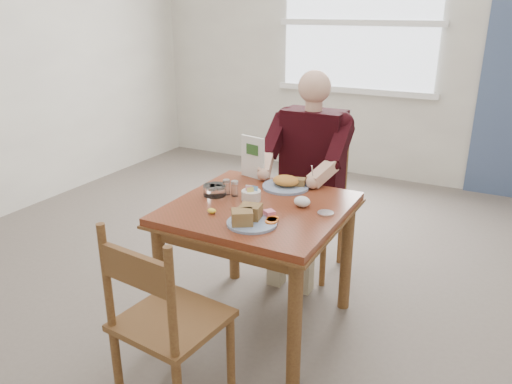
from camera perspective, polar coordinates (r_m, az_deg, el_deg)
The scene contains 16 objects.
floor at distance 3.06m, azimuth 0.32°, elevation -14.62°, with size 6.00×6.00×0.00m, color #625850.
wall_back at distance 5.36m, azimuth 15.90°, elevation 15.92°, with size 5.50×5.50×0.00m, color silver.
lemon_wedge at distance 2.59m, azimuth -5.08°, elevation -2.17°, with size 0.05×0.03×0.03m, color yellow.
napkin at distance 2.67m, azimuth 5.29°, elevation -1.10°, with size 0.09×0.07×0.06m, color white.
metal_dish at distance 2.60m, azimuth 7.96°, elevation -2.42°, with size 0.08×0.08×0.01m, color silver.
window at distance 5.42m, azimuth 11.70°, elevation 18.42°, with size 1.72×0.04×1.42m.
table at distance 2.74m, azimuth 0.35°, elevation -3.62°, with size 0.92×0.92×0.75m.
chair_far at distance 3.47m, azimuth 6.40°, elevation -1.26°, with size 0.42×0.42×0.95m.
chair_near at distance 2.25m, azimuth -10.38°, elevation -14.50°, with size 0.46×0.46×0.95m.
diner at distance 3.28m, azimuth 6.05°, elevation 3.62°, with size 0.53×0.56×1.39m.
near_plate at distance 2.45m, azimuth -0.68°, elevation -2.97°, with size 0.33×0.33×0.08m.
far_plate at distance 2.94m, azimuth 3.54°, elevation 1.00°, with size 0.34×0.34×0.07m.
caddy at distance 2.75m, azimuth -0.56°, elevation -0.37°, with size 0.13×0.13×0.08m.
shakers at distance 2.82m, azimuth -2.93°, elevation 0.49°, with size 0.09×0.05×0.09m.
creamer at distance 2.83m, azimuth -4.74°, elevation 0.23°, with size 0.15×0.15×0.06m.
menu at distance 3.08m, azimuth -0.37°, elevation 4.01°, with size 0.18×0.05×0.26m.
Camera 1 is at (1.15, -2.22, 1.76)m, focal length 35.00 mm.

